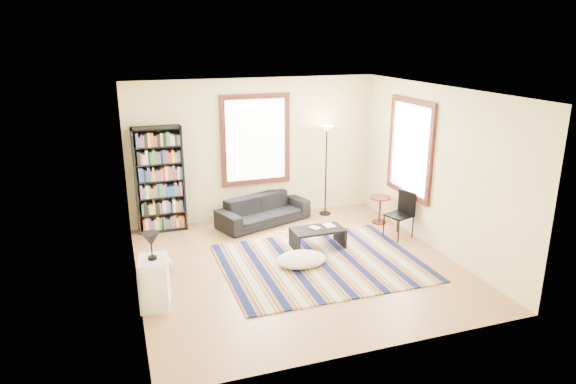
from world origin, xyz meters
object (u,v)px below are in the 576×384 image
object	(u,v)px
coffee_table	(318,238)
folding_chair	(399,215)
floor_cushion	(301,259)
white_cabinet	(154,283)
floor_lamp	(326,171)
bookshelf	(160,180)
side_table	(380,210)
sofa	(263,210)
dog	(162,259)

from	to	relation	value
coffee_table	folding_chair	bearing A→B (deg)	-1.13
floor_cushion	white_cabinet	size ratio (longest dim) A/B	1.19
folding_chair	floor_lamp	bearing A→B (deg)	97.74
folding_chair	coffee_table	bearing A→B (deg)	161.37
white_cabinet	folding_chair	bearing A→B (deg)	23.15
bookshelf	side_table	xyz separation A→B (m)	(4.11, -1.00, -0.73)
floor_cushion	sofa	bearing A→B (deg)	90.88
folding_chair	side_table	bearing A→B (deg)	68.87
bookshelf	floor_lamp	size ratio (longest dim) A/B	1.08
floor_cushion	folding_chair	distance (m)	2.19
folding_chair	white_cabinet	distance (m)	4.59
floor_lamp	folding_chair	bearing A→B (deg)	-64.76
sofa	dog	distance (m)	2.69
bookshelf	floor_cushion	world-z (taller)	bookshelf
dog	bookshelf	bearing A→B (deg)	98.40
floor_cushion	white_cabinet	xyz separation A→B (m)	(-2.35, -0.56, 0.25)
side_table	dog	size ratio (longest dim) A/B	1.06
side_table	folding_chair	size ratio (longest dim) A/B	0.63
side_table	white_cabinet	world-z (taller)	white_cabinet
side_table	folding_chair	world-z (taller)	folding_chair
floor_cushion	coffee_table	bearing A→B (deg)	48.02
bookshelf	white_cabinet	xyz separation A→B (m)	(-0.39, -2.90, -0.65)
floor_cushion	floor_lamp	distance (m)	2.68
folding_chair	dog	xyz separation A→B (m)	(-4.25, -0.13, -0.18)
sofa	floor_lamp	world-z (taller)	floor_lamp
bookshelf	sofa	bearing A→B (deg)	-7.99
bookshelf	coffee_table	bearing A→B (deg)	-35.50
folding_chair	white_cabinet	world-z (taller)	folding_chair
coffee_table	white_cabinet	world-z (taller)	white_cabinet
coffee_table	white_cabinet	size ratio (longest dim) A/B	1.29
folding_chair	dog	size ratio (longest dim) A/B	1.69
sofa	dog	world-z (taller)	sofa
bookshelf	floor_lamp	world-z (taller)	bookshelf
bookshelf	dog	distance (m)	2.08
coffee_table	white_cabinet	bearing A→B (deg)	-158.32
floor_lamp	dog	size ratio (longest dim) A/B	3.65
bookshelf	folding_chair	world-z (taller)	bookshelf
floor_lamp	white_cabinet	distance (m)	4.62
sofa	floor_lamp	distance (m)	1.52
folding_chair	white_cabinet	bearing A→B (deg)	176.48
dog	sofa	bearing A→B (deg)	52.25
side_table	floor_lamp	bearing A→B (deg)	134.34
bookshelf	coffee_table	xyz separation A→B (m)	(2.47, -1.76, -0.82)
coffee_table	dog	xyz separation A→B (m)	(-2.67, -0.16, 0.07)
white_cabinet	dog	bearing A→B (deg)	87.78
coffee_table	floor_lamp	distance (m)	1.94
bookshelf	floor_cushion	bearing A→B (deg)	-50.09
dog	floor_lamp	bearing A→B (deg)	40.98
sofa	white_cabinet	size ratio (longest dim) A/B	2.65
folding_chair	sofa	bearing A→B (deg)	126.94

